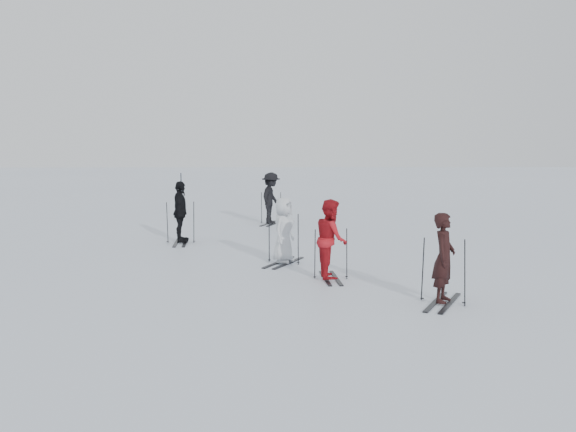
# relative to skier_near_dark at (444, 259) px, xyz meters

# --- Properties ---
(ground) EXTENTS (120.00, 120.00, 0.00)m
(ground) POSITION_rel_skier_near_dark_xyz_m (-2.77, 4.66, -0.84)
(ground) COLOR silver
(ground) RESTS_ON ground
(skier_near_dark) EXTENTS (0.63, 0.73, 1.68)m
(skier_near_dark) POSITION_rel_skier_near_dark_xyz_m (0.00, 0.00, 0.00)
(skier_near_dark) COLOR black
(skier_near_dark) RESTS_ON ground
(skier_red) EXTENTS (0.70, 0.88, 1.74)m
(skier_red) POSITION_rel_skier_near_dark_xyz_m (-1.91, 2.20, 0.03)
(skier_red) COLOR #A51219
(skier_red) RESTS_ON ground
(skier_grey) EXTENTS (0.81, 0.94, 1.62)m
(skier_grey) POSITION_rel_skier_near_dark_xyz_m (-2.92, 4.06, -0.03)
(skier_grey) COLOR silver
(skier_grey) RESTS_ON ground
(skier_uphill_left) EXTENTS (0.51, 1.09, 1.82)m
(skier_uphill_left) POSITION_rel_skier_near_dark_xyz_m (-5.94, 7.36, 0.07)
(skier_uphill_left) COLOR black
(skier_uphill_left) RESTS_ON ground
(skier_uphill_far) EXTENTS (1.05, 1.37, 1.87)m
(skier_uphill_far) POSITION_rel_skier_near_dark_xyz_m (-3.25, 11.78, 0.10)
(skier_uphill_far) COLOR black
(skier_uphill_far) RESTS_ON ground
(skis_near_dark) EXTENTS (1.97, 1.61, 1.27)m
(skis_near_dark) POSITION_rel_skier_near_dark_xyz_m (0.00, 0.00, -0.20)
(skis_near_dark) COLOR black
(skis_near_dark) RESTS_ON ground
(skis_red) EXTENTS (1.62, 0.92, 1.15)m
(skis_red) POSITION_rel_skier_near_dark_xyz_m (-1.91, 2.20, -0.26)
(skis_red) COLOR black
(skis_red) RESTS_ON ground
(skis_grey) EXTENTS (2.01, 1.62, 1.30)m
(skis_grey) POSITION_rel_skier_near_dark_xyz_m (-2.92, 4.06, -0.19)
(skis_grey) COLOR black
(skis_grey) RESTS_ON ground
(skis_uphill_left) EXTENTS (1.81, 1.03, 1.28)m
(skis_uphill_left) POSITION_rel_skier_near_dark_xyz_m (-5.94, 7.36, -0.20)
(skis_uphill_left) COLOR black
(skis_uphill_left) RESTS_ON ground
(skis_uphill_far) EXTENTS (1.86, 1.38, 1.22)m
(skis_uphill_far) POSITION_rel_skier_near_dark_xyz_m (-3.25, 11.78, -0.23)
(skis_uphill_far) COLOR black
(skis_uphill_far) RESTS_ON ground
(piste_marker) EXTENTS (0.05, 0.05, 1.78)m
(piste_marker) POSITION_rel_skier_near_dark_xyz_m (-6.84, 13.96, 0.05)
(piste_marker) COLOR black
(piste_marker) RESTS_ON ground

